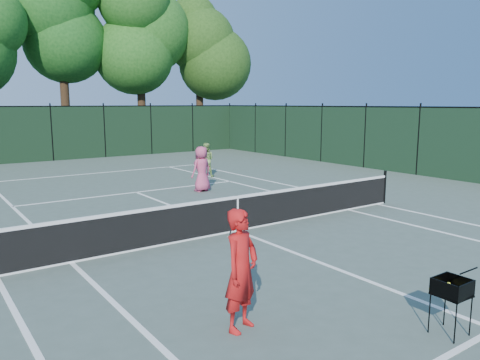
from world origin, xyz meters
TOP-DOWN VIEW (x-y plane):
  - ground at (0.00, 0.00)m, footprint 90.00×90.00m
  - sideline_doubles_right at (5.49, 0.00)m, footprint 0.10×23.77m
  - sideline_singles_left at (-4.12, 0.00)m, footprint 0.10×23.77m
  - sideline_singles_right at (4.12, 0.00)m, footprint 0.10×23.77m
  - baseline_far at (0.00, 11.88)m, footprint 10.97×0.10m
  - service_line_far at (0.00, 6.40)m, footprint 8.23×0.10m
  - center_service_line at (0.00, 0.00)m, footprint 0.10×12.80m
  - tennis_net at (0.00, 0.00)m, footprint 11.69×0.09m
  - fence_far at (0.00, 18.00)m, footprint 24.00×0.05m
  - tree_3 at (2.00, 22.30)m, footprint 7.00×7.00m
  - tree_4 at (7.00, 21.60)m, footprint 6.20×6.20m
  - tree_5 at (12.00, 22.10)m, footprint 5.80×5.80m
  - coach at (-2.93, -4.26)m, footprint 0.81×0.86m
  - player_pink at (2.06, 5.20)m, footprint 0.88×0.65m
  - player_green at (3.96, 8.02)m, footprint 0.92×0.87m
  - ball_hopper at (-0.66, -6.09)m, footprint 0.45×0.45m
  - loose_ball_midcourt at (-2.22, -2.93)m, footprint 0.07×0.07m

SIDE VIEW (x-z plane):
  - ground at x=0.00m, z-range 0.00..0.00m
  - sideline_doubles_right at x=5.49m, z-range 0.00..0.01m
  - sideline_singles_left at x=-4.12m, z-range 0.00..0.01m
  - sideline_singles_right at x=4.12m, z-range 0.00..0.01m
  - baseline_far at x=0.00m, z-range 0.00..0.01m
  - service_line_far at x=0.00m, z-range 0.00..0.01m
  - center_service_line at x=0.00m, z-range 0.00..0.01m
  - loose_ball_midcourt at x=-2.22m, z-range 0.00..0.07m
  - tennis_net at x=0.00m, z-range -0.05..1.01m
  - ball_hopper at x=-0.66m, z-range 0.27..1.09m
  - player_green at x=3.96m, z-range 0.00..1.49m
  - player_pink at x=2.06m, z-range 0.00..1.65m
  - coach at x=-2.93m, z-range 0.00..1.76m
  - fence_far at x=0.00m, z-range 0.00..3.00m
  - tree_5 at x=12.00m, z-range 1.59..13.82m
  - tree_4 at x=7.00m, z-range 1.66..14.63m
  - tree_3 at x=2.00m, z-range 1.78..16.23m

